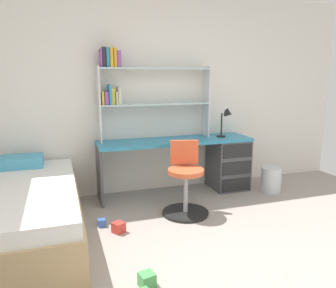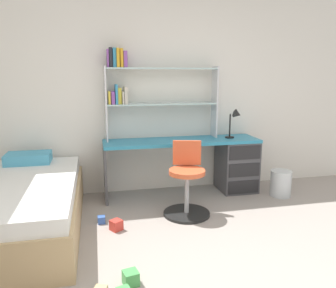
# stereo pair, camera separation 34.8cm
# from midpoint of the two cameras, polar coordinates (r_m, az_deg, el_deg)

# --- Properties ---
(room_shell) EXTENTS (5.59, 6.08, 2.60)m
(room_shell) POSITION_cam_midpoint_polar(r_m,az_deg,el_deg) (2.99, -21.12, 6.31)
(room_shell) COLOR white
(room_shell) RESTS_ON ground_plane
(desk) EXTENTS (2.00, 0.51, 0.73)m
(desk) POSITION_cam_midpoint_polar(r_m,az_deg,el_deg) (4.53, 5.52, -2.73)
(desk) COLOR teal
(desk) RESTS_ON ground_plane
(bookshelf_hutch) EXTENTS (1.44, 0.22, 1.14)m
(bookshelf_hutch) POSITION_cam_midpoint_polar(r_m,az_deg,el_deg) (4.23, -7.48, 9.69)
(bookshelf_hutch) COLOR silver
(bookshelf_hutch) RESTS_ON desk
(desk_lamp) EXTENTS (0.20, 0.17, 0.38)m
(desk_lamp) POSITION_cam_midpoint_polar(r_m,az_deg,el_deg) (4.47, 7.88, 4.39)
(desk_lamp) COLOR black
(desk_lamp) RESTS_ON desk
(swivel_chair) EXTENTS (0.52, 0.52, 0.81)m
(swivel_chair) POSITION_cam_midpoint_polar(r_m,az_deg,el_deg) (3.75, 0.33, -7.14)
(swivel_chair) COLOR black
(swivel_chair) RESTS_ON ground_plane
(bed_platform) EXTENTS (1.18, 1.99, 0.64)m
(bed_platform) POSITION_cam_midpoint_polar(r_m,az_deg,el_deg) (3.58, -27.35, -10.58)
(bed_platform) COLOR tan
(bed_platform) RESTS_ON ground_plane
(waste_bin) EXTENTS (0.27, 0.27, 0.33)m
(waste_bin) POSITION_cam_midpoint_polar(r_m,az_deg,el_deg) (4.63, 15.18, -5.96)
(waste_bin) COLOR silver
(waste_bin) RESTS_ON ground_plane
(toy_block_blue_2) EXTENTS (0.08, 0.08, 0.08)m
(toy_block_blue_2) POSITION_cam_midpoint_polar(r_m,az_deg,el_deg) (3.65, -14.04, -12.96)
(toy_block_blue_2) COLOR #3860B7
(toy_block_blue_2) RESTS_ON ground_plane
(toy_block_green_3) EXTENTS (0.13, 0.13, 0.11)m
(toy_block_green_3) POSITION_cam_midpoint_polar(r_m,az_deg,el_deg) (2.67, -7.65, -22.12)
(toy_block_green_3) COLOR #479E51
(toy_block_green_3) RESTS_ON ground_plane
(toy_block_red_4) EXTENTS (0.15, 0.15, 0.11)m
(toy_block_red_4) POSITION_cam_midpoint_polar(r_m,az_deg,el_deg) (3.48, -11.38, -13.85)
(toy_block_red_4) COLOR red
(toy_block_red_4) RESTS_ON ground_plane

